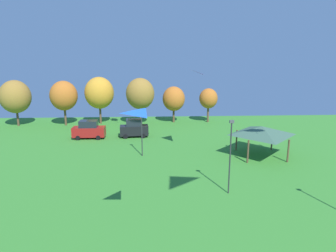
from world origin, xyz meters
The scene contains 13 objects.
kite_flying_1 centered at (2.37, 35.76, 9.36)m, with size 1.53×2.26×0.56m.
kite_flying_5 centered at (-1.98, 18.20, 7.70)m, with size 1.78×1.85×0.35m.
parked_car_leftmost centered at (-10.90, 44.42, 1.28)m, with size 4.56×2.06×2.62m.
parked_car_second_from_left centered at (-4.47, 44.92, 1.29)m, with size 4.20×2.25×2.66m.
park_pavilion centered at (10.98, 35.54, 3.08)m, with size 5.86×5.97×3.60m.
light_post_2 centered at (-3.01, 36.23, 3.23)m, with size 0.36×0.20×5.67m.
light_post_3 centered at (4.74, 25.84, 3.62)m, with size 0.36×0.20×6.44m.
treeline_tree_0 centered at (-24.63, 53.17, 4.96)m, with size 5.02×5.02×7.73m.
treeline_tree_1 centered at (-16.65, 53.15, 5.07)m, with size 4.54×4.54×7.58m.
treeline_tree_2 centered at (-10.90, 54.24, 5.39)m, with size 4.97×4.97×8.13m.
treeline_tree_3 centered at (-3.85, 53.31, 5.33)m, with size 4.83×4.83×8.00m.
treeline_tree_4 centered at (1.98, 54.71, 4.22)m, with size 3.94×3.94×6.40m.
treeline_tree_5 centered at (8.14, 54.58, 4.24)m, with size 3.24×3.24×6.05m.
Camera 1 is at (-1.64, 2.31, 11.50)m, focal length 32.00 mm.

